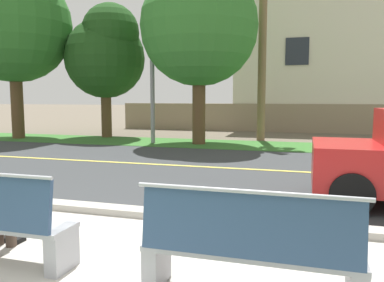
{
  "coord_description": "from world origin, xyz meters",
  "views": [
    {
      "loc": [
        1.79,
        -2.74,
        1.73
      ],
      "look_at": [
        -0.04,
        3.47,
        1.0
      ],
      "focal_mm": 36.53,
      "sensor_mm": 36.0,
      "label": 1
    }
  ],
  "objects": [
    {
      "name": "shade_tree_centre",
      "position": [
        -1.89,
        10.98,
        4.54
      ],
      "size": [
        4.23,
        4.23,
        6.99
      ],
      "color": "brown",
      "rests_on": "ground_plane"
    },
    {
      "name": "ground_plane",
      "position": [
        0.0,
        8.0,
        0.0
      ],
      "size": [
        140.0,
        140.0,
        0.0
      ],
      "primitive_type": "plane",
      "color": "#665B4C"
    },
    {
      "name": "house_across_street",
      "position": [
        3.78,
        20.25,
        3.91
      ],
      "size": [
        12.22,
        6.91,
        7.73
      ],
      "color": "beige",
      "rests_on": "ground_plane"
    },
    {
      "name": "curb_edge",
      "position": [
        0.0,
        2.35,
        0.06
      ],
      "size": [
        44.0,
        0.3,
        0.11
      ],
      "primitive_type": "cube",
      "color": "#ADA89E",
      "rests_on": "ground_plane"
    },
    {
      "name": "road_centre_line",
      "position": [
        0.0,
        6.5,
        0.01
      ],
      "size": [
        48.0,
        0.14,
        0.01
      ],
      "primitive_type": "cube",
      "color": "#E0CC4C",
      "rests_on": "ground_plane"
    },
    {
      "name": "shade_tree_left",
      "position": [
        -6.38,
        12.25,
        3.61
      ],
      "size": [
        3.37,
        3.37,
        5.56
      ],
      "color": "brown",
      "rests_on": "ground_plane"
    },
    {
      "name": "sidewalk_pavement",
      "position": [
        0.0,
        0.4,
        0.01
      ],
      "size": [
        44.0,
        3.6,
        0.01
      ],
      "primitive_type": "cube",
      "color": "#B7B2A8",
      "rests_on": "ground_plane"
    },
    {
      "name": "streetlamp",
      "position": [
        -3.74,
        11.02,
        4.1
      ],
      "size": [
        0.24,
        2.1,
        7.19
      ],
      "color": "gray",
      "rests_on": "ground_plane"
    },
    {
      "name": "street_asphalt",
      "position": [
        0.0,
        6.5,
        0.0
      ],
      "size": [
        52.0,
        8.0,
        0.01
      ],
      "primitive_type": "cube",
      "color": "#383A3D",
      "rests_on": "ground_plane"
    },
    {
      "name": "shade_tree_far_left",
      "position": [
        -9.69,
        10.79,
        5.0
      ],
      "size": [
        4.66,
        4.66,
        7.69
      ],
      "color": "brown",
      "rests_on": "ground_plane"
    },
    {
      "name": "bench_right",
      "position": [
        1.36,
        0.4,
        0.46
      ],
      "size": [
        1.84,
        0.48,
        1.01
      ],
      "color": "#9EA0A8",
      "rests_on": "ground_plane"
    },
    {
      "name": "garden_wall",
      "position": [
        -1.34,
        17.05,
        0.7
      ],
      "size": [
        13.0,
        0.36,
        1.4
      ],
      "primitive_type": "cube",
      "color": "gray",
      "rests_on": "ground_plane"
    },
    {
      "name": "far_verge_grass",
      "position": [
        0.0,
        11.22,
        0.01
      ],
      "size": [
        48.0,
        2.8,
        0.02
      ],
      "primitive_type": "cube",
      "color": "#38702D",
      "rests_on": "ground_plane"
    }
  ]
}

